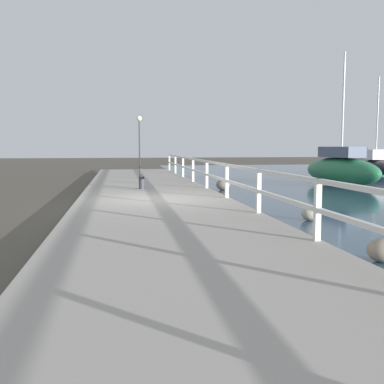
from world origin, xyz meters
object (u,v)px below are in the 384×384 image
object	(u,v)px
mooring_bollard	(142,182)
sailboat_green	(341,169)
sailboat_black	(375,165)
dock_lamp	(139,131)

from	to	relation	value
mooring_bollard	sailboat_green	xyz separation A→B (m)	(9.53, 2.93, 0.24)
mooring_bollard	sailboat_black	xyz separation A→B (m)	(15.28, 9.45, 0.10)
dock_lamp	sailboat_green	bearing A→B (deg)	-26.45
sailboat_green	sailboat_black	size ratio (longest dim) A/B	1.00
dock_lamp	sailboat_green	distance (m)	10.52
mooring_bollard	sailboat_green	bearing A→B (deg)	17.08
dock_lamp	sailboat_green	xyz separation A→B (m)	(9.26, -4.61, -1.91)
dock_lamp	sailboat_black	world-z (taller)	sailboat_black
sailboat_green	sailboat_black	world-z (taller)	sailboat_green
dock_lamp	sailboat_green	size ratio (longest dim) A/B	0.52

